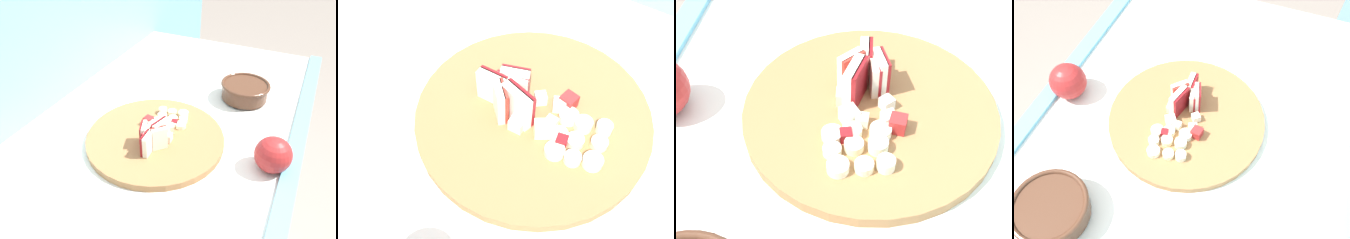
% 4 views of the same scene
% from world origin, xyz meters
% --- Properties ---
extents(tiled_countertop, '(1.16, 0.69, 0.87)m').
position_xyz_m(tiled_countertop, '(0.00, -0.00, 0.43)').
color(tiled_countertop, silver).
rests_on(tiled_countertop, ground).
extents(tile_backsplash, '(2.40, 0.04, 1.28)m').
position_xyz_m(tile_backsplash, '(0.00, 0.37, 0.64)').
color(tile_backsplash, '#6BADC6').
rests_on(tile_backsplash, ground).
extents(cutting_board, '(0.34, 0.34, 0.02)m').
position_xyz_m(cutting_board, '(-0.10, -0.00, 0.87)').
color(cutting_board, olive).
rests_on(cutting_board, tiled_countertop).
extents(apple_wedge_fan, '(0.10, 0.07, 0.06)m').
position_xyz_m(apple_wedge_fan, '(-0.14, -0.01, 0.91)').
color(apple_wedge_fan, '#B22D23').
rests_on(apple_wedge_fan, cutting_board).
extents(apple_dice_pile, '(0.08, 0.10, 0.02)m').
position_xyz_m(apple_dice_pile, '(-0.08, -0.00, 0.89)').
color(apple_dice_pile, beige).
rests_on(apple_dice_pile, cutting_board).
extents(banana_slice_rows, '(0.09, 0.09, 0.02)m').
position_xyz_m(banana_slice_rows, '(-0.03, -0.01, 0.89)').
color(banana_slice_rows, '#F4EAC6').
rests_on(banana_slice_rows, cutting_board).
extents(ceramic_bowl, '(0.14, 0.14, 0.06)m').
position_xyz_m(ceramic_bowl, '(0.19, -0.15, 0.89)').
color(ceramic_bowl, '#4C2D1E').
rests_on(ceramic_bowl, tiled_countertop).
extents(whole_apple, '(0.08, 0.08, 0.08)m').
position_xyz_m(whole_apple, '(-0.08, -0.28, 0.90)').
color(whole_apple, '#A32323').
rests_on(whole_apple, tiled_countertop).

